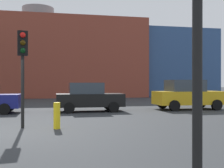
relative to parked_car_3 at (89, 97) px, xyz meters
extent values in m
cube|color=brown|center=(-4.05, 20.93, 3.84)|extent=(25.82, 12.07, 9.35)
cube|color=#2D4C7F|center=(13.73, 20.93, 3.45)|extent=(9.74, 10.86, 8.57)
cylinder|color=slate|center=(-4.05, 20.93, 9.51)|extent=(4.00, 4.00, 2.00)
cylinder|color=black|center=(-4.55, 0.85, -0.54)|extent=(0.59, 0.20, 0.59)
cylinder|color=black|center=(-4.55, -0.85, -0.54)|extent=(0.59, 0.20, 0.59)
cube|color=black|center=(0.06, 0.00, -0.17)|extent=(3.88, 1.66, 0.74)
cube|color=#333D47|center=(-0.17, 0.00, 0.52)|extent=(1.94, 1.48, 0.65)
cylinder|color=black|center=(1.31, 0.85, -0.54)|extent=(0.59, 0.20, 0.59)
cylinder|color=black|center=(1.31, -0.85, -0.54)|extent=(0.59, 0.20, 0.59)
cylinder|color=black|center=(-1.19, 0.85, -0.54)|extent=(0.59, 0.20, 0.59)
cylinder|color=black|center=(-1.19, -0.85, -0.54)|extent=(0.59, 0.20, 0.59)
cube|color=gold|center=(6.32, 0.00, -0.10)|extent=(4.29, 1.84, 0.82)
cube|color=#333D47|center=(6.06, 0.00, 0.66)|extent=(2.15, 1.63, 0.72)
cylinder|color=black|center=(7.70, 0.94, -0.51)|extent=(0.65, 0.22, 0.65)
cylinder|color=black|center=(7.70, -0.94, -0.51)|extent=(0.65, 0.22, 0.65)
cylinder|color=black|center=(4.94, 0.94, -0.51)|extent=(0.65, 0.22, 0.65)
cylinder|color=black|center=(4.94, -0.94, -0.51)|extent=(0.65, 0.22, 0.65)
cylinder|color=black|center=(-0.31, -13.29, 0.72)|extent=(0.12, 0.12, 3.12)
cylinder|color=black|center=(-3.12, -5.63, 0.49)|extent=(0.12, 0.12, 2.66)
cube|color=black|center=(-3.12, -5.63, 2.28)|extent=(0.40, 0.30, 0.90)
sphere|color=red|center=(-3.10, -5.77, 2.56)|extent=(0.20, 0.20, 0.20)
sphere|color=#3C2905|center=(-3.10, -5.77, 2.28)|extent=(0.20, 0.20, 0.20)
sphere|color=black|center=(-3.10, -5.77, 2.00)|extent=(0.20, 0.20, 0.20)
cylinder|color=yellow|center=(-1.89, -6.04, -0.36)|extent=(0.24, 0.24, 0.95)
camera|label=1|loc=(-1.97, -16.35, 0.80)|focal=44.99mm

